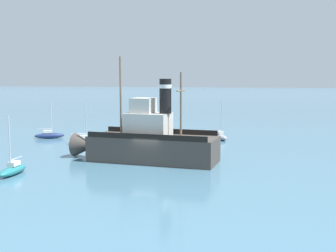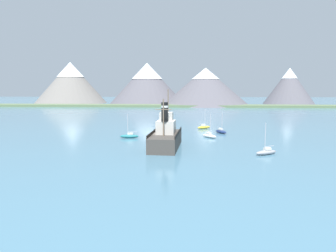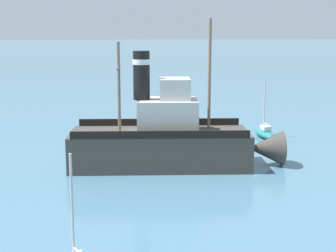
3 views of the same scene
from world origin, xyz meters
The scene contains 3 objects.
ground_plane centered at (0.00, 0.00, 0.00)m, with size 600.00×600.00×0.00m, color #477289.
old_tugboat centered at (1.75, 0.51, 1.83)m, with size 5.15×14.58×9.90m.
sailboat_teal centered at (-6.40, 9.52, 0.43)m, with size 3.87×1.38×4.90m.
Camera 3 is at (35.51, -2.79, 9.49)m, focal length 55.00 mm.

